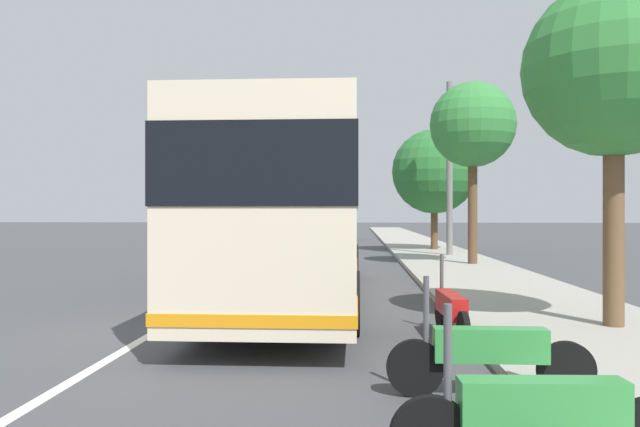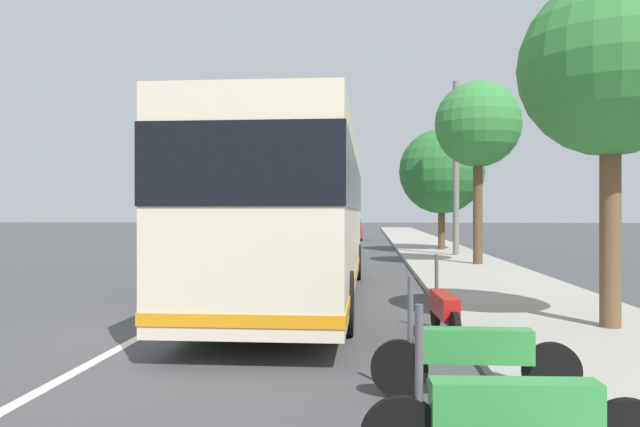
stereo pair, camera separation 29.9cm
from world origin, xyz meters
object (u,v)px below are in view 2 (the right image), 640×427
object	(u,v)px
coach_bus	(299,208)
motorcycle_by_tree	(513,417)
car_oncoming	(347,230)
car_ahead_same_lane	(289,229)
roadside_tree_mid_block	(478,125)
roadside_tree_far_block	(442,172)
motorcycle_mid_row	(474,354)
motorcycle_angled	(444,310)
car_far_distant	(269,234)
roadside_tree_near_camera	(610,68)
utility_pole	(456,170)

from	to	relation	value
coach_bus	motorcycle_by_tree	world-z (taller)	coach_bus
car_oncoming	car_ahead_same_lane	xyz separation A→B (m)	(2.19, 4.37, 0.01)
roadside_tree_mid_block	roadside_tree_far_block	bearing A→B (deg)	1.72
motorcycle_mid_row	roadside_tree_mid_block	world-z (taller)	roadside_tree_mid_block
motorcycle_angled	roadside_tree_mid_block	world-z (taller)	roadside_tree_mid_block
car_ahead_same_lane	car_far_distant	bearing A→B (deg)	-0.99
roadside_tree_mid_block	roadside_tree_far_block	distance (m)	8.41
roadside_tree_near_camera	utility_pole	size ratio (longest dim) A/B	0.75
motorcycle_angled	utility_pole	size ratio (longest dim) A/B	0.31
roadside_tree_far_block	car_ahead_same_lane	bearing A→B (deg)	32.39
motorcycle_angled	car_oncoming	world-z (taller)	car_oncoming
car_oncoming	utility_pole	bearing A→B (deg)	-166.60
motorcycle_by_tree	car_far_distant	world-z (taller)	car_far_distant
motorcycle_angled	roadside_tree_far_block	bearing A→B (deg)	-9.29
car_far_distant	roadside_tree_mid_block	xyz separation A→B (m)	(-14.52, -9.68, 4.27)
roadside_tree_mid_block	car_oncoming	bearing A→B (deg)	14.11
coach_bus	roadside_tree_near_camera	world-z (taller)	roadside_tree_near_camera
car_oncoming	car_ahead_same_lane	distance (m)	4.88
roadside_tree_near_camera	car_far_distant	bearing A→B (deg)	20.29
car_ahead_same_lane	utility_pole	bearing A→B (deg)	26.26
motorcycle_angled	roadside_tree_far_block	size ratio (longest dim) A/B	0.38
roadside_tree_mid_block	utility_pole	size ratio (longest dim) A/B	0.87
car_far_distant	car_oncoming	bearing A→B (deg)	144.48
car_ahead_same_lane	roadside_tree_near_camera	size ratio (longest dim) A/B	0.83
car_oncoming	roadside_tree_near_camera	distance (m)	33.12
motorcycle_angled	coach_bus	bearing A→B (deg)	29.78
roadside_tree_far_block	roadside_tree_near_camera	bearing A→B (deg)	-179.37
car_ahead_same_lane	roadside_tree_mid_block	world-z (taller)	roadside_tree_mid_block
car_far_distant	roadside_tree_mid_block	distance (m)	17.97
roadside_tree_near_camera	roadside_tree_far_block	size ratio (longest dim) A/B	0.93
motorcycle_angled	car_ahead_same_lane	bearing A→B (deg)	8.56
motorcycle_mid_row	utility_pole	xyz separation A→B (m)	(19.34, -2.55, 3.24)
utility_pole	roadside_tree_far_block	bearing A→B (deg)	1.88
coach_bus	motorcycle_by_tree	bearing A→B (deg)	-163.94
car_far_distant	utility_pole	bearing A→B (deg)	42.33
motorcycle_mid_row	roadside_tree_far_block	xyz separation A→B (m)	(23.29, -2.42, 3.44)
motorcycle_angled	car_far_distant	distance (m)	27.58
motorcycle_angled	roadside_tree_near_camera	distance (m)	4.52
car_ahead_same_lane	roadside_tree_near_camera	distance (m)	36.18
roadside_tree_near_camera	roadside_tree_far_block	xyz separation A→B (m)	(19.93, 0.22, -0.22)
roadside_tree_mid_block	roadside_tree_far_block	size ratio (longest dim) A/B	1.08
roadside_tree_near_camera	roadside_tree_mid_block	bearing A→B (deg)	-0.16
motorcycle_mid_row	utility_pole	distance (m)	19.77
coach_bus	car_far_distant	bearing A→B (deg)	11.11
roadside_tree_far_block	motorcycle_by_tree	bearing A→B (deg)	174.40
motorcycle_mid_row	car_ahead_same_lane	xyz separation A→B (m)	(38.08, 6.96, 0.27)
motorcycle_by_tree	car_ahead_same_lane	bearing A→B (deg)	-82.74
motorcycle_by_tree	car_far_distant	size ratio (longest dim) A/B	0.54
car_far_distant	roadside_tree_near_camera	bearing A→B (deg)	19.26
coach_bus	car_far_distant	xyz separation A→B (m)	(22.48, 4.40, -1.35)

